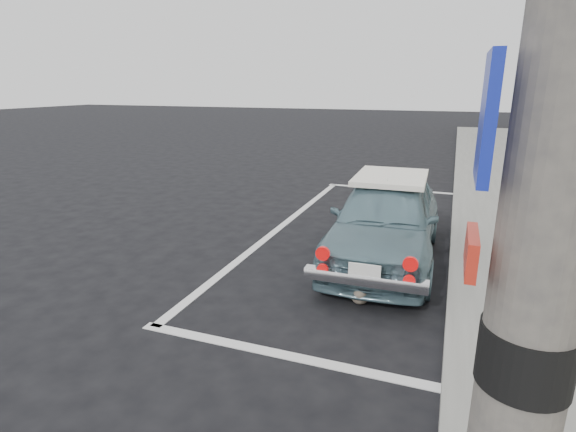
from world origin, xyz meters
TOP-DOWN VIEW (x-y plane):
  - ground at (0.00, 0.00)m, footprint 80.00×80.00m
  - sidewalk at (3.20, 2.00)m, footprint 2.80×40.00m
  - pline_rear at (0.50, -0.50)m, footprint 3.00×0.12m
  - pline_front at (0.50, 6.50)m, footprint 3.00×0.12m
  - pline_side at (-0.90, 3.00)m, footprint 0.12×7.00m
  - retro_coupe at (0.94, 2.14)m, footprint 1.42×3.38m
  - cat at (0.90, 0.73)m, footprint 0.28×0.50m

SIDE VIEW (x-z plane):
  - ground at x=0.00m, z-range 0.00..0.00m
  - pline_rear at x=0.50m, z-range 0.00..0.01m
  - pline_front at x=0.50m, z-range 0.00..0.01m
  - pline_side at x=-0.90m, z-range 0.00..0.01m
  - sidewalk at x=3.20m, z-range 0.00..0.15m
  - cat at x=0.90m, z-range -0.01..0.26m
  - retro_coupe at x=0.94m, z-range 0.01..1.15m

